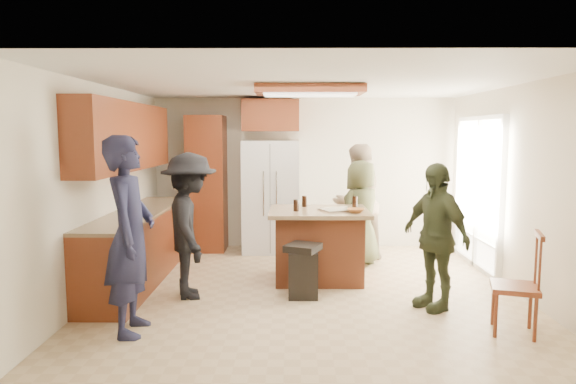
{
  "coord_description": "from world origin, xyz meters",
  "views": [
    {
      "loc": [
        -0.21,
        -6.12,
        1.92
      ],
      "look_at": [
        -0.26,
        0.57,
        1.15
      ],
      "focal_mm": 32.0,
      "sensor_mm": 36.0,
      "label": 1
    }
  ],
  "objects_px": {
    "kitchen_island": "(318,244)",
    "person_behind_left": "(357,203)",
    "person_side_right": "(435,236)",
    "refrigerator": "(271,196)",
    "trash_bin": "(303,270)",
    "person_behind_right": "(361,213)",
    "person_counter": "(190,226)",
    "spindle_chair": "(517,287)",
    "person_front_left": "(130,235)"
  },
  "relations": [
    {
      "from": "person_side_right",
      "to": "person_front_left",
      "type": "bearing_deg",
      "value": -104.78
    },
    {
      "from": "person_behind_left",
      "to": "trash_bin",
      "type": "xyz_separation_m",
      "value": [
        -0.85,
        -1.76,
        -0.56
      ]
    },
    {
      "from": "person_front_left",
      "to": "kitchen_island",
      "type": "distance_m",
      "value": 2.66
    },
    {
      "from": "person_front_left",
      "to": "kitchen_island",
      "type": "height_order",
      "value": "person_front_left"
    },
    {
      "from": "person_side_right",
      "to": "kitchen_island",
      "type": "distance_m",
      "value": 1.66
    },
    {
      "from": "person_front_left",
      "to": "person_side_right",
      "type": "bearing_deg",
      "value": -80.68
    },
    {
      "from": "person_behind_right",
      "to": "person_counter",
      "type": "distance_m",
      "value": 2.65
    },
    {
      "from": "person_behind_left",
      "to": "person_counter",
      "type": "relative_size",
      "value": 1.04
    },
    {
      "from": "person_front_left",
      "to": "person_behind_right",
      "type": "relative_size",
      "value": 1.24
    },
    {
      "from": "person_behind_left",
      "to": "spindle_chair",
      "type": "distance_m",
      "value": 3.12
    },
    {
      "from": "person_front_left",
      "to": "person_behind_left",
      "type": "bearing_deg",
      "value": -45.17
    },
    {
      "from": "person_side_right",
      "to": "kitchen_island",
      "type": "bearing_deg",
      "value": -159.67
    },
    {
      "from": "kitchen_island",
      "to": "trash_bin",
      "type": "xyz_separation_m",
      "value": [
        -0.22,
        -0.72,
        -0.16
      ]
    },
    {
      "from": "refrigerator",
      "to": "person_counter",
      "type": "bearing_deg",
      "value": -109.71
    },
    {
      "from": "person_side_right",
      "to": "refrigerator",
      "type": "relative_size",
      "value": 0.89
    },
    {
      "from": "spindle_chair",
      "to": "trash_bin",
      "type": "bearing_deg",
      "value": 151.53
    },
    {
      "from": "person_behind_right",
      "to": "spindle_chair",
      "type": "xyz_separation_m",
      "value": [
        1.15,
        -2.59,
        -0.31
      ]
    },
    {
      "from": "person_behind_left",
      "to": "person_counter",
      "type": "bearing_deg",
      "value": 4.92
    },
    {
      "from": "person_front_left",
      "to": "person_behind_right",
      "type": "xyz_separation_m",
      "value": [
        2.54,
        2.58,
        -0.19
      ]
    },
    {
      "from": "person_behind_right",
      "to": "trash_bin",
      "type": "xyz_separation_m",
      "value": [
        -0.87,
        -1.49,
        -0.45
      ]
    },
    {
      "from": "person_side_right",
      "to": "refrigerator",
      "type": "bearing_deg",
      "value": -173.08
    },
    {
      "from": "person_behind_left",
      "to": "kitchen_island",
      "type": "bearing_deg",
      "value": 24.77
    },
    {
      "from": "person_counter",
      "to": "trash_bin",
      "type": "relative_size",
      "value": 2.7
    },
    {
      "from": "person_side_right",
      "to": "person_behind_right",
      "type": "bearing_deg",
      "value": 168.82
    },
    {
      "from": "spindle_chair",
      "to": "kitchen_island",
      "type": "bearing_deg",
      "value": 134.84
    },
    {
      "from": "person_behind_right",
      "to": "spindle_chair",
      "type": "height_order",
      "value": "person_behind_right"
    },
    {
      "from": "person_behind_right",
      "to": "kitchen_island",
      "type": "relative_size",
      "value": 1.2
    },
    {
      "from": "person_front_left",
      "to": "person_behind_right",
      "type": "distance_m",
      "value": 3.63
    },
    {
      "from": "person_counter",
      "to": "trash_bin",
      "type": "distance_m",
      "value": 1.42
    },
    {
      "from": "person_side_right",
      "to": "person_counter",
      "type": "relative_size",
      "value": 0.94
    },
    {
      "from": "person_side_right",
      "to": "trash_bin",
      "type": "relative_size",
      "value": 2.55
    },
    {
      "from": "person_counter",
      "to": "kitchen_island",
      "type": "bearing_deg",
      "value": -80.17
    },
    {
      "from": "kitchen_island",
      "to": "person_behind_left",
      "type": "bearing_deg",
      "value": 59.05
    },
    {
      "from": "person_behind_right",
      "to": "person_side_right",
      "type": "bearing_deg",
      "value": 65.95
    },
    {
      "from": "refrigerator",
      "to": "spindle_chair",
      "type": "distance_m",
      "value": 4.29
    },
    {
      "from": "person_side_right",
      "to": "kitchen_island",
      "type": "height_order",
      "value": "person_side_right"
    },
    {
      "from": "person_behind_left",
      "to": "refrigerator",
      "type": "relative_size",
      "value": 0.98
    },
    {
      "from": "person_behind_right",
      "to": "person_counter",
      "type": "bearing_deg",
      "value": -6.35
    },
    {
      "from": "spindle_chair",
      "to": "person_counter",
      "type": "bearing_deg",
      "value": 161.82
    },
    {
      "from": "trash_bin",
      "to": "kitchen_island",
      "type": "bearing_deg",
      "value": 72.99
    },
    {
      "from": "person_front_left",
      "to": "spindle_chair",
      "type": "xyz_separation_m",
      "value": [
        3.69,
        -0.01,
        -0.5
      ]
    },
    {
      "from": "person_behind_left",
      "to": "person_side_right",
      "type": "bearing_deg",
      "value": 70.99
    },
    {
      "from": "person_front_left",
      "to": "spindle_chair",
      "type": "distance_m",
      "value": 3.73
    },
    {
      "from": "person_front_left",
      "to": "refrigerator",
      "type": "relative_size",
      "value": 1.06
    },
    {
      "from": "refrigerator",
      "to": "kitchen_island",
      "type": "distance_m",
      "value": 1.84
    },
    {
      "from": "person_counter",
      "to": "kitchen_island",
      "type": "xyz_separation_m",
      "value": [
        1.54,
        0.72,
        -0.38
      ]
    },
    {
      "from": "kitchen_island",
      "to": "person_behind_right",
      "type": "bearing_deg",
      "value": 49.96
    },
    {
      "from": "person_behind_left",
      "to": "person_front_left",
      "type": "bearing_deg",
      "value": 14.26
    },
    {
      "from": "person_behind_right",
      "to": "person_front_left",
      "type": "bearing_deg",
      "value": 4.74
    },
    {
      "from": "person_behind_left",
      "to": "refrigerator",
      "type": "bearing_deg",
      "value": -58.98
    }
  ]
}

